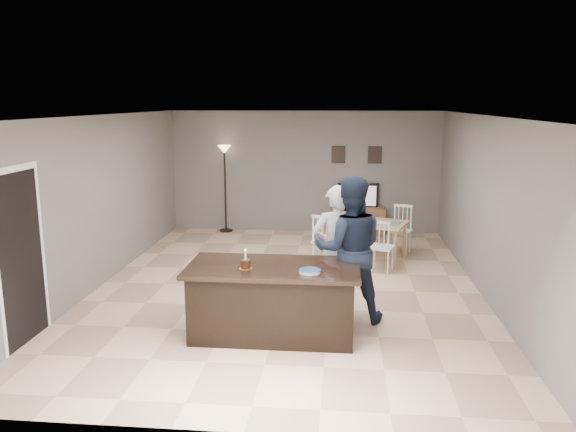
# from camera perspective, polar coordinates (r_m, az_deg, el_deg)

# --- Properties ---
(floor) EXTENTS (8.00, 8.00, 0.00)m
(floor) POSITION_cam_1_polar(r_m,az_deg,el_deg) (9.00, -0.08, -7.29)
(floor) COLOR #D3AB87
(floor) RESTS_ON ground
(room_shell) EXTENTS (8.00, 8.00, 8.00)m
(room_shell) POSITION_cam_1_polar(r_m,az_deg,el_deg) (8.60, -0.08, 3.34)
(room_shell) COLOR slate
(room_shell) RESTS_ON floor
(kitchen_island) EXTENTS (2.15, 1.10, 0.90)m
(kitchen_island) POSITION_cam_1_polar(r_m,az_deg,el_deg) (7.16, -1.49, -8.50)
(kitchen_island) COLOR black
(kitchen_island) RESTS_ON floor
(tv_console) EXTENTS (1.20, 0.40, 0.60)m
(tv_console) POSITION_cam_1_polar(r_m,az_deg,el_deg) (12.52, 7.07, -0.51)
(tv_console) COLOR brown
(tv_console) RESTS_ON floor
(television) EXTENTS (0.91, 0.12, 0.53)m
(television) POSITION_cam_1_polar(r_m,az_deg,el_deg) (12.49, 7.13, 2.08)
(television) COLOR black
(television) RESTS_ON tv_console
(tv_screen_glow) EXTENTS (0.78, 0.00, 0.78)m
(tv_screen_glow) POSITION_cam_1_polar(r_m,az_deg,el_deg) (12.41, 7.14, 2.05)
(tv_screen_glow) COLOR orange
(tv_screen_glow) RESTS_ON tv_console
(picture_frames) EXTENTS (1.10, 0.02, 0.38)m
(picture_frames) POSITION_cam_1_polar(r_m,az_deg,el_deg) (12.50, 6.98, 6.20)
(picture_frames) COLOR black
(picture_frames) RESTS_ON room_shell
(doorway) EXTENTS (0.00, 2.10, 2.65)m
(doorway) POSITION_cam_1_polar(r_m,az_deg,el_deg) (7.44, -25.55, -2.42)
(doorway) COLOR black
(doorway) RESTS_ON floor
(woman) EXTENTS (0.76, 0.60, 1.82)m
(woman) POSITION_cam_1_polar(r_m,az_deg,el_deg) (7.67, 4.89, -3.58)
(woman) COLOR #B4B4B8
(woman) RESTS_ON floor
(man) EXTENTS (1.01, 0.82, 1.96)m
(man) POSITION_cam_1_polar(r_m,az_deg,el_deg) (7.51, 6.26, -3.38)
(man) COLOR #161E31
(man) RESTS_ON floor
(birthday_cake) EXTENTS (0.16, 0.16, 0.25)m
(birthday_cake) POSITION_cam_1_polar(r_m,az_deg,el_deg) (6.91, -4.32, -4.88)
(birthday_cake) COLOR gold
(birthday_cake) RESTS_ON kitchen_island
(plate_stack) EXTENTS (0.26, 0.26, 0.04)m
(plate_stack) POSITION_cam_1_polar(r_m,az_deg,el_deg) (6.74, 2.22, -5.62)
(plate_stack) COLOR white
(plate_stack) RESTS_ON kitchen_island
(dining_table) EXTENTS (1.94, 2.10, 0.93)m
(dining_table) POSITION_cam_1_polar(r_m,az_deg,el_deg) (10.58, 7.74, -1.17)
(dining_table) COLOR tan
(dining_table) RESTS_ON floor
(floor_lamp) EXTENTS (0.29, 0.29, 1.95)m
(floor_lamp) POSITION_cam_1_polar(r_m,az_deg,el_deg) (12.61, -6.45, 5.18)
(floor_lamp) COLOR black
(floor_lamp) RESTS_ON floor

